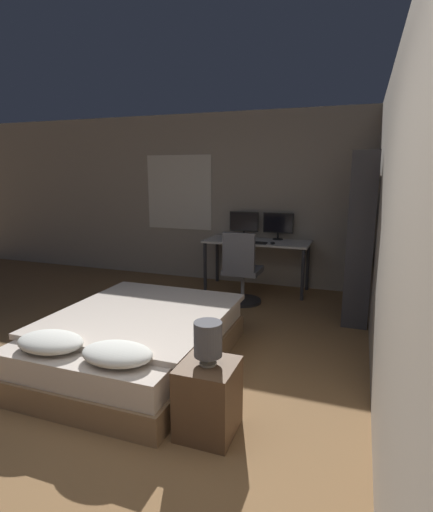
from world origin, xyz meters
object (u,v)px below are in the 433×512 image
(desk, at_px, (257,247))
(bedside_lamp, at_px, (208,340))
(bookshelf, at_px, (361,233))
(bed, at_px, (136,340))
(keyboard, at_px, (253,242))
(monitor_right, at_px, (278,224))
(monitor_left, at_px, (244,223))
(office_chair, at_px, (242,274))
(nightstand, at_px, (208,398))
(computer_mouse, at_px, (273,243))

(desk, bearing_deg, bedside_lamp, -81.09)
(bedside_lamp, distance_m, bookshelf, 2.82)
(bed, height_order, keyboard, keyboard)
(monitor_right, bearing_deg, bedside_lamp, -85.79)
(monitor_left, bearing_deg, bedside_lamp, -77.54)
(keyboard, height_order, office_chair, office_chair)
(monitor_left, relative_size, office_chair, 0.46)
(monitor_right, relative_size, office_chair, 0.46)
(monitor_left, distance_m, office_chair, 1.12)
(bed, distance_m, bedside_lamp, 1.30)
(nightstand, height_order, bookshelf, bookshelf)
(desk, distance_m, computer_mouse, 0.38)
(bookshelf, bearing_deg, keyboard, 157.60)
(bed, xyz_separation_m, office_chair, (0.43, 2.04, 0.17))
(nightstand, distance_m, bookshelf, 2.92)
(monitor_right, bearing_deg, computer_mouse, -88.07)
(monitor_right, height_order, keyboard, monitor_right)
(nightstand, bearing_deg, office_chair, 101.73)
(bed, xyz_separation_m, keyboard, (0.46, 2.53, 0.54))
(nightstand, relative_size, computer_mouse, 7.32)
(desk, distance_m, monitor_left, 0.48)
(monitor_left, relative_size, keyboard, 1.18)
(bed, relative_size, keyboard, 5.19)
(keyboard, bearing_deg, bedside_lamp, -80.50)
(bedside_lamp, height_order, desk, bedside_lamp)
(desk, distance_m, bookshelf, 1.72)
(bed, xyz_separation_m, desk, (0.46, 2.75, 0.44))
(bedside_lamp, bearing_deg, nightstand, 0.00)
(bed, height_order, bedside_lamp, bedside_lamp)
(bedside_lamp, distance_m, computer_mouse, 3.25)
(bed, bearing_deg, monitor_right, 76.25)
(keyboard, relative_size, office_chair, 0.39)
(monitor_left, distance_m, computer_mouse, 0.74)
(monitor_right, bearing_deg, desk, -140.80)
(monitor_right, xyz_separation_m, office_chair, (-0.30, -0.93, -0.59))
(monitor_right, height_order, office_chair, monitor_right)
(bedside_lamp, bearing_deg, desk, 98.91)
(monitor_right, xyz_separation_m, computer_mouse, (0.01, -0.44, -0.22))
(desk, bearing_deg, monitor_right, 39.20)
(office_chair, bearing_deg, bookshelf, -4.32)
(computer_mouse, bearing_deg, bedside_lamp, -85.48)
(nightstand, bearing_deg, bed, 144.53)
(bedside_lamp, relative_size, bookshelf, 0.15)
(keyboard, bearing_deg, bookshelf, -22.40)
(monitor_right, distance_m, keyboard, 0.56)
(monitor_left, xyz_separation_m, office_chair, (0.24, -0.93, -0.59))
(office_chair, bearing_deg, keyboard, 86.56)
(bedside_lamp, height_order, office_chair, office_chair)
(keyboard, distance_m, bookshelf, 1.61)
(bedside_lamp, height_order, monitor_left, monitor_left)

